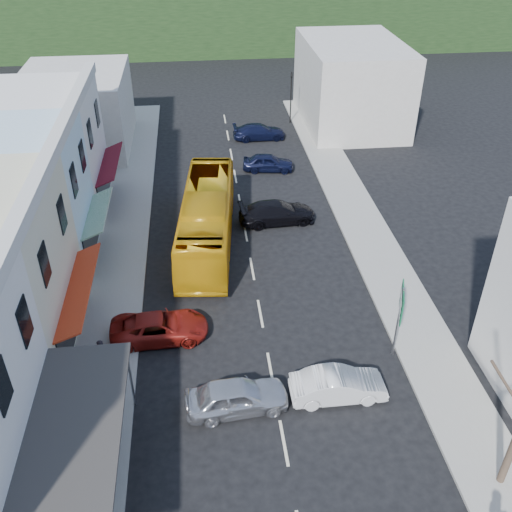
{
  "coord_description": "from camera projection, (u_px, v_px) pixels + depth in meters",
  "views": [
    {
      "loc": [
        -2.7,
        -18.33,
        18.62
      ],
      "look_at": [
        0.0,
        6.0,
        2.2
      ],
      "focal_mm": 40.0,
      "sensor_mm": 36.0,
      "label": 1
    }
  ],
  "objects": [
    {
      "name": "ground",
      "position": [
        271.0,
        370.0,
        25.75
      ],
      "size": [
        120.0,
        120.0,
        0.0
      ],
      "primitive_type": "plane",
      "color": "black",
      "rests_on": "ground"
    },
    {
      "name": "sidewalk_left",
      "position": [
        121.0,
        256.0,
        33.27
      ],
      "size": [
        3.0,
        52.0,
        0.15
      ],
      "primitive_type": "cube",
      "color": "gray",
      "rests_on": "ground"
    },
    {
      "name": "sidewalk_right",
      "position": [
        371.0,
        241.0,
        34.65
      ],
      "size": [
        3.0,
        52.0,
        0.15
      ],
      "primitive_type": "cube",
      "color": "gray",
      "rests_on": "ground"
    },
    {
      "name": "distant_block_left",
      "position": [
        77.0,
        111.0,
        45.27
      ],
      "size": [
        8.0,
        10.0,
        6.0
      ],
      "primitive_type": "cube",
      "color": "#B7B2A8",
      "rests_on": "ground"
    },
    {
      "name": "distant_block_right",
      "position": [
        351.0,
        83.0,
        49.57
      ],
      "size": [
        8.0,
        12.0,
        7.0
      ],
      "primitive_type": "cube",
      "color": "#B7B2A8",
      "rests_on": "ground"
    },
    {
      "name": "bus",
      "position": [
        207.0,
        220.0,
        33.86
      ],
      "size": [
        3.69,
        11.8,
        3.1
      ],
      "primitive_type": "imported",
      "rotation": [
        0.0,
        0.0,
        -0.1
      ],
      "color": "gold",
      "rests_on": "ground"
    },
    {
      "name": "car_silver",
      "position": [
        237.0,
        397.0,
        23.49
      ],
      "size": [
        4.55,
        2.19,
        1.4
      ],
      "primitive_type": "imported",
      "rotation": [
        0.0,
        0.0,
        1.66
      ],
      "color": "silver",
      "rests_on": "ground"
    },
    {
      "name": "car_white",
      "position": [
        338.0,
        385.0,
        24.04
      ],
      "size": [
        4.41,
        1.83,
        1.4
      ],
      "primitive_type": "imported",
      "rotation": [
        0.0,
        0.0,
        1.58
      ],
      "color": "silver",
      "rests_on": "ground"
    },
    {
      "name": "car_red",
      "position": [
        159.0,
        326.0,
        27.15
      ],
      "size": [
        4.67,
        2.08,
        1.4
      ],
      "primitive_type": "imported",
      "rotation": [
        0.0,
        0.0,
        1.61
      ],
      "color": "maroon",
      "rests_on": "ground"
    },
    {
      "name": "car_black_near",
      "position": [
        277.0,
        212.0,
        36.32
      ],
      "size": [
        4.63,
        2.18,
        1.4
      ],
      "primitive_type": "imported",
      "rotation": [
        0.0,
        0.0,
        1.65
      ],
      "color": "black",
      "rests_on": "ground"
    },
    {
      "name": "car_navy_mid",
      "position": [
        268.0,
        162.0,
        42.71
      ],
      "size": [
        4.6,
        2.37,
        1.4
      ],
      "primitive_type": "imported",
      "rotation": [
        0.0,
        0.0,
        1.44
      ],
      "color": "black",
      "rests_on": "ground"
    },
    {
      "name": "car_navy_far",
      "position": [
        259.0,
        131.0,
        47.86
      ],
      "size": [
        4.55,
        1.96,
        1.4
      ],
      "primitive_type": "imported",
      "rotation": [
        0.0,
        0.0,
        1.6
      ],
      "color": "black",
      "rests_on": "ground"
    },
    {
      "name": "pedestrian_left",
      "position": [
        103.0,
        354.0,
        25.17
      ],
      "size": [
        0.57,
        0.69,
        1.7
      ],
      "primitive_type": "imported",
      "rotation": [
        0.0,
        0.0,
        1.26
      ],
      "color": "black",
      "rests_on": "sidewalk_left"
    },
    {
      "name": "direction_sign",
      "position": [
        398.0,
        322.0,
        25.56
      ],
      "size": [
        1.19,
        1.83,
        3.82
      ],
      "primitive_type": null,
      "rotation": [
        0.0,
        0.0,
        -0.31
      ],
      "color": "#0F5731",
      "rests_on": "ground"
    },
    {
      "name": "traffic_signal",
      "position": [
        291.0,
        98.0,
        50.14
      ],
      "size": [
        0.73,
        1.04,
        4.53
      ],
      "primitive_type": null,
      "rotation": [
        0.0,
        0.0,
        2.99
      ],
      "color": "black",
      "rests_on": "ground"
    }
  ]
}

